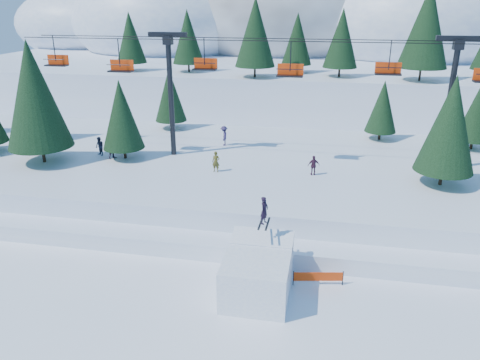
% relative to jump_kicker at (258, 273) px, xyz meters
% --- Properties ---
extents(ground, '(160.00, 160.00, 0.00)m').
position_rel_jump_kicker_xyz_m(ground, '(-0.91, -2.32, -1.29)').
color(ground, white).
rests_on(ground, ground).
extents(mid_shelf, '(70.00, 22.00, 2.50)m').
position_rel_jump_kicker_xyz_m(mid_shelf, '(-0.91, 15.68, -0.04)').
color(mid_shelf, white).
rests_on(mid_shelf, ground).
extents(berm, '(70.00, 6.00, 1.10)m').
position_rel_jump_kicker_xyz_m(berm, '(-0.91, 5.68, -0.74)').
color(berm, white).
rests_on(berm, ground).
extents(mountain_ridge, '(119.00, 60.32, 26.46)m').
position_rel_jump_kicker_xyz_m(mountain_ridge, '(-5.98, 71.01, 8.36)').
color(mountain_ridge, white).
rests_on(mountain_ridge, ground).
extents(jump_kicker, '(3.50, 4.77, 5.17)m').
position_rel_jump_kicker_xyz_m(jump_kicker, '(0.00, 0.00, 0.00)').
color(jump_kicker, white).
rests_on(jump_kicker, ground).
extents(chairlift, '(46.00, 3.21, 10.28)m').
position_rel_jump_kicker_xyz_m(chairlift, '(-0.15, 15.73, 8.03)').
color(chairlift, black).
rests_on(chairlift, mid_shelf).
extents(conifer_stand, '(63.24, 16.74, 9.92)m').
position_rel_jump_kicker_xyz_m(conifer_stand, '(1.31, 15.54, 5.75)').
color(conifer_stand, black).
rests_on(conifer_stand, mid_shelf).
extents(distant_skiers, '(28.87, 8.01, 1.85)m').
position_rel_jump_kicker_xyz_m(distant_skiers, '(-6.87, 15.54, 2.07)').
color(distant_skiers, '#232539').
rests_on(distant_skiers, mid_shelf).
extents(banner_near, '(2.81, 0.58, 0.90)m').
position_rel_jump_kicker_xyz_m(banner_near, '(3.25, 1.44, -0.75)').
color(banner_near, black).
rests_on(banner_near, ground).
extents(banner_far, '(2.73, 0.92, 0.90)m').
position_rel_jump_kicker_xyz_m(banner_far, '(6.99, 3.41, -0.75)').
color(banner_far, black).
rests_on(banner_far, ground).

